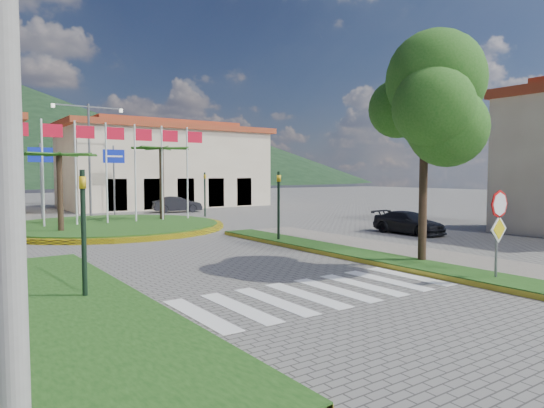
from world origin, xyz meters
TOP-DOWN VIEW (x-y plane):
  - ground at (0.00, 0.00)m, footprint 160.00×160.00m
  - sidewalk_right at (6.00, 2.00)m, footprint 4.00×28.00m
  - verge_right at (4.80, 2.00)m, footprint 1.60×28.00m
  - median_left at (-6.50, 6.00)m, footprint 5.00×14.00m
  - crosswalk at (0.00, 4.00)m, footprint 8.00×3.00m
  - roundabout_island at (0.00, 22.00)m, footprint 12.70×12.70m
  - stop_sign at (4.90, 1.96)m, footprint 0.80×0.11m
  - deciduous_tree at (5.50, 5.00)m, footprint 3.60×3.60m
  - utility_pole at (-7.50, 0.00)m, footprint 0.32×0.32m
  - traffic_light_left at (-5.20, 6.50)m, footprint 0.15×0.18m
  - traffic_light_right at (4.50, 12.00)m, footprint 0.15×0.18m
  - traffic_light_far at (8.00, 26.00)m, footprint 0.18×0.15m
  - direction_sign_west at (-2.00, 30.97)m, footprint 1.60×0.14m
  - direction_sign_east at (3.00, 30.97)m, footprint 1.60×0.14m
  - street_lamp_centre at (1.00, 30.00)m, footprint 4.80×0.16m
  - building_right at (10.00, 38.00)m, footprint 19.08×9.54m
  - hill_far_mid at (15.00, 160.00)m, footprint 180.00×180.00m
  - hill_far_east at (70.00, 135.00)m, footprint 120.00×120.00m
  - car_dark_b at (7.94, 30.76)m, footprint 4.04×2.14m
  - car_side_right at (12.00, 10.87)m, footprint 1.75×4.02m

SIDE VIEW (x-z plane):
  - ground at x=0.00m, z-range 0.00..0.00m
  - crosswalk at x=0.00m, z-range 0.00..0.01m
  - sidewalk_right at x=6.00m, z-range 0.00..0.15m
  - verge_right at x=4.80m, z-range 0.00..0.18m
  - median_left at x=-6.50m, z-range 0.00..0.18m
  - roundabout_island at x=0.00m, z-range -2.82..3.18m
  - car_side_right at x=12.00m, z-range 0.00..1.15m
  - car_dark_b at x=7.94m, z-range 0.00..1.27m
  - stop_sign at x=4.90m, z-range 0.47..3.12m
  - traffic_light_left at x=-5.20m, z-range 0.34..3.54m
  - traffic_light_right at x=4.50m, z-range 0.34..3.54m
  - traffic_light_far at x=8.00m, z-range 0.34..3.54m
  - direction_sign_west at x=-2.00m, z-range 0.93..6.13m
  - direction_sign_east at x=3.00m, z-range 0.93..6.13m
  - building_right at x=10.00m, z-range -0.12..7.93m
  - street_lamp_centre at x=1.00m, z-range 0.50..8.50m
  - utility_pole at x=-7.50m, z-range 0.00..9.00m
  - deciduous_tree at x=5.50m, z-range 1.78..8.58m
  - hill_far_east at x=70.00m, z-range 0.00..18.00m
  - hill_far_mid at x=15.00m, z-range 0.00..30.00m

